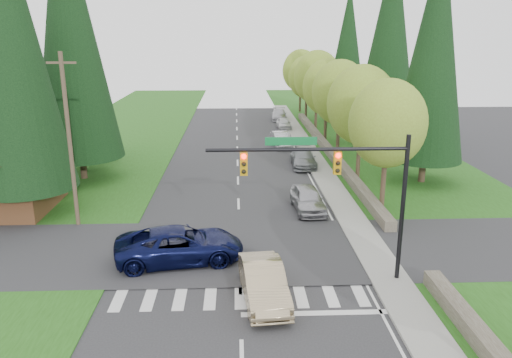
{
  "coord_description": "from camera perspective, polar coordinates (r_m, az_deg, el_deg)",
  "views": [
    {
      "loc": [
        -0.12,
        -15.96,
        10.89
      ],
      "look_at": [
        1.02,
        11.77,
        2.8
      ],
      "focal_mm": 35.0,
      "sensor_mm": 36.0,
      "label": 1
    }
  ],
  "objects": [
    {
      "name": "parked_car_a",
      "position": [
        31.98,
        5.95,
        -2.28
      ],
      "size": [
        2.11,
        4.67,
        1.55
      ],
      "primitive_type": "imported",
      "rotation": [
        0.0,
        0.0,
        0.06
      ],
      "color": "#A7A6AB",
      "rests_on": "ground"
    },
    {
      "name": "parked_car_b",
      "position": [
        42.71,
        5.43,
        2.39
      ],
      "size": [
        2.09,
        4.94,
        1.42
      ],
      "primitive_type": "imported",
      "rotation": [
        0.0,
        0.0,
        -0.02
      ],
      "color": "gray",
      "rests_on": "ground"
    },
    {
      "name": "conifer_w_e",
      "position": [
        46.11,
        -20.55,
        14.52
      ],
      "size": [
        5.78,
        5.78,
        18.8
      ],
      "color": "#38281C",
      "rests_on": "ground"
    },
    {
      "name": "stone_wall_north",
      "position": [
        47.96,
        8.21,
        3.39
      ],
      "size": [
        0.7,
        40.0,
        0.7
      ],
      "primitive_type": "cube",
      "color": "#4C4438",
      "rests_on": "ground"
    },
    {
      "name": "conifer_w_c",
      "position": [
        39.78,
        -20.53,
        15.85
      ],
      "size": [
        6.46,
        6.46,
        20.8
      ],
      "color": "#38281C",
      "rests_on": "ground"
    },
    {
      "name": "suv_navy",
      "position": [
        25.11,
        -8.7,
        -7.47
      ],
      "size": [
        6.65,
        3.87,
        1.74
      ],
      "primitive_type": "imported",
      "rotation": [
        0.0,
        0.0,
        1.73
      ],
      "color": "#0A0F36",
      "rests_on": "ground"
    },
    {
      "name": "conifer_e_b",
      "position": [
        52.2,
        15.06,
        15.62
      ],
      "size": [
        6.12,
        6.12,
        19.8
      ],
      "color": "#38281C",
      "rests_on": "ground"
    },
    {
      "name": "utility_pole",
      "position": [
        30.05,
        -20.54,
        4.19
      ],
      "size": [
        1.6,
        0.24,
        10.0
      ],
      "color": "#473828",
      "rests_on": "ground"
    },
    {
      "name": "decid_tree_1",
      "position": [
        38.48,
        11.97,
        8.3
      ],
      "size": [
        5.2,
        5.2,
        8.8
      ],
      "color": "#38281C",
      "rests_on": "ground"
    },
    {
      "name": "grass_west",
      "position": [
        39.72,
        -21.17,
        -0.74
      ],
      "size": [
        14.0,
        110.0,
        0.06
      ],
      "primitive_type": "cube",
      "color": "#224C14",
      "rests_on": "ground"
    },
    {
      "name": "sidewalk_east",
      "position": [
        40.1,
        7.83,
        0.43
      ],
      "size": [
        1.8,
        80.0,
        0.13
      ],
      "primitive_type": "cube",
      "color": "gray",
      "rests_on": "ground"
    },
    {
      "name": "parked_car_e",
      "position": [
        66.15,
        2.67,
        7.36
      ],
      "size": [
        2.25,
        4.83,
        1.36
      ],
      "primitive_type": "imported",
      "rotation": [
        0.0,
        0.0,
        -0.07
      ],
      "color": "#ABABB0",
      "rests_on": "ground"
    },
    {
      "name": "traffic_signal",
      "position": [
        21.77,
        9.65,
        0.27
      ],
      "size": [
        8.7,
        0.37,
        6.8
      ],
      "color": "black",
      "rests_on": "ground"
    },
    {
      "name": "conifer_e_c",
      "position": [
        65.52,
        10.44,
        14.6
      ],
      "size": [
        5.1,
        5.1,
        16.8
      ],
      "color": "#38281C",
      "rests_on": "ground"
    },
    {
      "name": "grass_east",
      "position": [
        39.79,
        17.0,
        -0.32
      ],
      "size": [
        14.0,
        110.0,
        0.06
      ],
      "primitive_type": "cube",
      "color": "#224C14",
      "rests_on": "ground"
    },
    {
      "name": "parked_car_c",
      "position": [
        50.1,
        2.89,
        4.54
      ],
      "size": [
        2.05,
        4.64,
        1.48
      ],
      "primitive_type": "imported",
      "rotation": [
        0.0,
        0.0,
        0.11
      ],
      "color": "#B4B4B9",
      "rests_on": "ground"
    },
    {
      "name": "ground",
      "position": [
        19.33,
        -1.67,
        -18.06
      ],
      "size": [
        120.0,
        120.0,
        0.0
      ],
      "primitive_type": "plane",
      "color": "#28282B",
      "rests_on": "ground"
    },
    {
      "name": "decid_tree_2",
      "position": [
        45.19,
        9.58,
        9.73
      ],
      "size": [
        5.0,
        5.0,
        8.82
      ],
      "color": "#38281C",
      "rests_on": "ground"
    },
    {
      "name": "decid_tree_3",
      "position": [
        52.07,
        8.11,
        10.34
      ],
      "size": [
        5.0,
        5.0,
        8.55
      ],
      "color": "#38281C",
      "rests_on": "ground"
    },
    {
      "name": "decid_tree_0",
      "position": [
        31.82,
        14.81,
        6.14
      ],
      "size": [
        4.8,
        4.8,
        8.37
      ],
      "color": "#38281C",
      "rests_on": "ground"
    },
    {
      "name": "sedan_champagne",
      "position": [
        21.51,
        0.88,
        -11.73
      ],
      "size": [
        2.15,
        5.0,
        1.6
      ],
      "primitive_type": "imported",
      "rotation": [
        0.0,
        0.0,
        0.1
      ],
      "color": "tan",
      "rests_on": "ground"
    },
    {
      "name": "conifer_e_a",
      "position": [
        38.65,
        19.66,
        13.71
      ],
      "size": [
        5.44,
        5.44,
        17.8
      ],
      "color": "#38281C",
      "rests_on": "ground"
    },
    {
      "name": "parked_car_d",
      "position": [
        59.7,
        3.21,
        6.36
      ],
      "size": [
        1.69,
        3.93,
        1.32
      ],
      "primitive_type": "imported",
      "rotation": [
        0.0,
        0.0,
        0.03
      ],
      "color": "silver",
      "rests_on": "ground"
    },
    {
      "name": "cross_street",
      "position": [
        26.32,
        -1.9,
        -8.2
      ],
      "size": [
        120.0,
        8.0,
        0.1
      ],
      "primitive_type": "cube",
      "color": "#28282B",
      "rests_on": "ground"
    },
    {
      "name": "curb_east",
      "position": [
        39.96,
        6.63,
        0.42
      ],
      "size": [
        0.2,
        80.0,
        0.13
      ],
      "primitive_type": "cube",
      "color": "gray",
      "rests_on": "ground"
    },
    {
      "name": "decid_tree_5",
      "position": [
        65.83,
        5.83,
        11.5
      ],
      "size": [
        4.8,
        4.8,
        8.3
      ],
      "color": "#38281C",
      "rests_on": "ground"
    },
    {
      "name": "decid_tree_6",
      "position": [
        72.74,
        5.14,
        12.23
      ],
      "size": [
        5.2,
        5.2,
        8.86
      ],
      "color": "#38281C",
      "rests_on": "ground"
    },
    {
      "name": "conifer_w_a",
      "position": [
        32.62,
        -26.51,
        14.45
      ],
      "size": [
        6.12,
        6.12,
        19.8
      ],
      "color": "#38281C",
      "rests_on": "ground"
    },
    {
      "name": "decid_tree_4",
      "position": [
        58.92,
        7.0,
        11.44
      ],
      "size": [
        5.4,
        5.4,
        9.18
      ],
      "color": "#38281C",
      "rests_on": "ground"
    }
  ]
}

